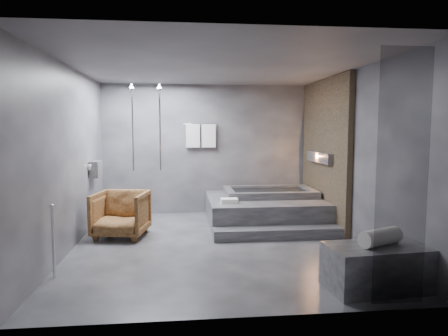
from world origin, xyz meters
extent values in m
plane|color=#303033|center=(0.00, 0.00, 0.00)|extent=(5.00, 5.00, 0.00)
cube|color=#515153|center=(0.00, 0.00, 2.80)|extent=(4.50, 5.00, 0.04)
cube|color=#3B3B40|center=(0.00, 2.50, 1.40)|extent=(4.50, 0.04, 2.80)
cube|color=#3B3B40|center=(0.00, -2.50, 1.40)|extent=(4.50, 0.04, 2.80)
cube|color=#3B3B40|center=(-2.25, 0.00, 1.40)|extent=(0.04, 5.00, 2.80)
cube|color=#3B3B40|center=(2.25, 0.00, 1.40)|extent=(0.04, 5.00, 2.80)
cube|color=#967C58|center=(2.19, 1.25, 1.40)|extent=(0.10, 2.40, 2.78)
cube|color=#FF9938|center=(2.11, 1.25, 1.30)|extent=(0.14, 1.20, 0.20)
cube|color=gray|center=(-2.16, 1.40, 1.10)|extent=(0.16, 0.42, 0.30)
imported|color=beige|center=(-2.15, 1.30, 1.05)|extent=(0.08, 0.08, 0.21)
imported|color=beige|center=(-2.15, 1.50, 1.03)|extent=(0.07, 0.07, 0.15)
cylinder|color=silver|center=(-1.00, 2.05, 1.90)|extent=(0.04, 0.04, 1.80)
cylinder|color=silver|center=(-1.55, 2.05, 1.90)|extent=(0.04, 0.04, 1.80)
cylinder|color=silver|center=(-0.15, 2.44, 1.95)|extent=(0.75, 0.02, 0.02)
cube|color=white|center=(-0.32, 2.42, 1.70)|extent=(0.30, 0.06, 0.50)
cube|color=white|center=(0.02, 2.42, 1.70)|extent=(0.30, 0.06, 0.50)
cylinder|color=silver|center=(-2.15, -1.20, 0.45)|extent=(0.04, 0.04, 0.90)
cube|color=black|center=(1.65, -2.45, 1.35)|extent=(0.55, 0.01, 2.60)
cube|color=#363638|center=(1.05, 1.45, 0.25)|extent=(2.20, 2.00, 0.50)
cube|color=#363638|center=(1.05, 0.27, 0.09)|extent=(2.20, 0.36, 0.18)
cube|color=#313133|center=(1.67, -1.96, 0.25)|extent=(1.19, 0.72, 0.51)
imported|color=#442711|center=(-1.61, 0.65, 0.39)|extent=(0.98, 1.00, 0.79)
cylinder|color=silver|center=(1.71, -1.95, 0.61)|extent=(0.58, 0.40, 0.20)
cube|color=white|center=(0.30, 0.92, 0.54)|extent=(0.31, 0.23, 0.08)
camera|label=1|loc=(-0.54, -6.22, 1.84)|focal=32.00mm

